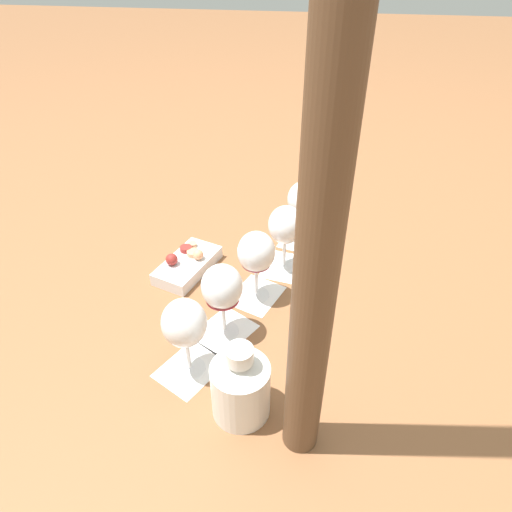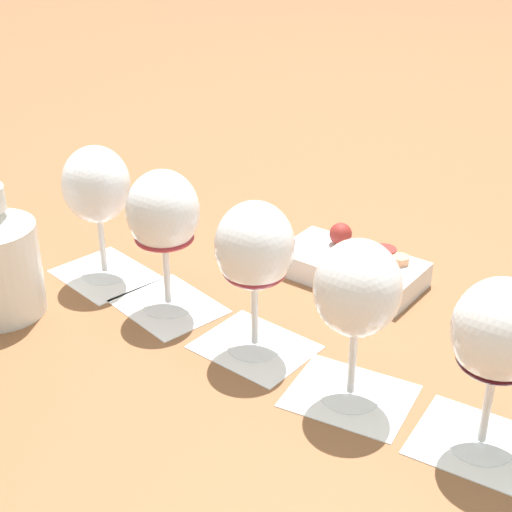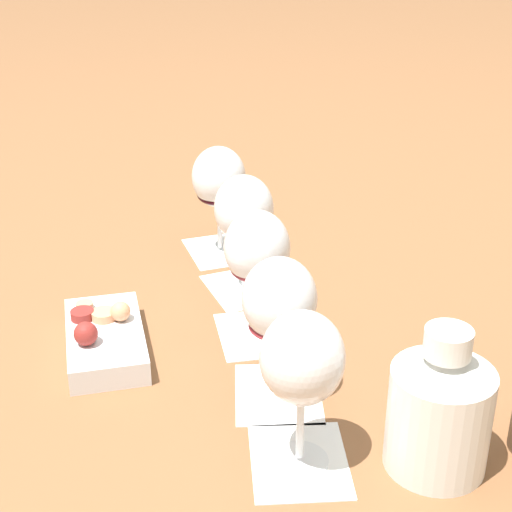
% 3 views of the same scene
% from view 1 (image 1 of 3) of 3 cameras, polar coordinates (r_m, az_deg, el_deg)
% --- Properties ---
extents(ground_plane, '(8.00, 8.00, 0.00)m').
position_cam_1_polar(ground_plane, '(1.06, 0.03, -4.94)').
color(ground_plane, brown).
extents(tasting_card_0, '(0.15, 0.14, 0.00)m').
position_cam_1_polar(tasting_card_0, '(0.92, -8.24, -13.75)').
color(tasting_card_0, white).
rests_on(tasting_card_0, ground_plane).
extents(tasting_card_1, '(0.15, 0.15, 0.00)m').
position_cam_1_polar(tasting_card_1, '(0.98, -3.95, -9.34)').
color(tasting_card_1, white).
rests_on(tasting_card_1, ground_plane).
extents(tasting_card_2, '(0.15, 0.13, 0.00)m').
position_cam_1_polar(tasting_card_2, '(1.06, 0.19, -4.93)').
color(tasting_card_2, white).
rests_on(tasting_card_2, ground_plane).
extents(tasting_card_3, '(0.13, 0.12, 0.00)m').
position_cam_1_polar(tasting_card_3, '(1.15, 3.48, -1.31)').
color(tasting_card_3, white).
rests_on(tasting_card_3, ground_plane).
extents(tasting_card_4, '(0.14, 0.12, 0.00)m').
position_cam_1_polar(tasting_card_4, '(1.25, 5.60, 2.14)').
color(tasting_card_4, white).
rests_on(tasting_card_4, ground_plane).
extents(wine_glass_0, '(0.08, 0.08, 0.17)m').
position_cam_1_polar(wine_glass_0, '(0.83, -8.92, -8.65)').
color(wine_glass_0, white).
rests_on(wine_glass_0, tasting_card_0).
extents(wine_glass_1, '(0.08, 0.08, 0.17)m').
position_cam_1_polar(wine_glass_1, '(0.90, -4.26, -4.17)').
color(wine_glass_1, white).
rests_on(wine_glass_1, tasting_card_1).
extents(wine_glass_2, '(0.08, 0.08, 0.17)m').
position_cam_1_polar(wine_glass_2, '(0.99, 0.20, 0.12)').
color(wine_glass_2, white).
rests_on(wine_glass_2, tasting_card_2).
extents(wine_glass_3, '(0.08, 0.08, 0.17)m').
position_cam_1_polar(wine_glass_3, '(1.08, 3.70, 3.55)').
color(wine_glass_3, white).
rests_on(wine_glass_3, tasting_card_3).
extents(wine_glass_4, '(0.08, 0.08, 0.17)m').
position_cam_1_polar(wine_glass_4, '(1.19, 5.93, 6.76)').
color(wine_glass_4, white).
rests_on(wine_glass_4, tasting_card_4).
extents(ceramic_vase, '(0.10, 0.10, 0.16)m').
position_cam_1_polar(ceramic_vase, '(0.80, -1.95, -15.82)').
color(ceramic_vase, white).
rests_on(ceramic_vase, ground_plane).
extents(snack_dish, '(0.20, 0.15, 0.06)m').
position_cam_1_polar(snack_dish, '(1.14, -8.55, -1.00)').
color(snack_dish, silver).
rests_on(snack_dish, ground_plane).
extents(umbrella_pole, '(0.06, 0.06, 1.05)m').
position_cam_1_polar(umbrella_pole, '(0.48, 9.17, 13.88)').
color(umbrella_pole, brown).
rests_on(umbrella_pole, ground_plane).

